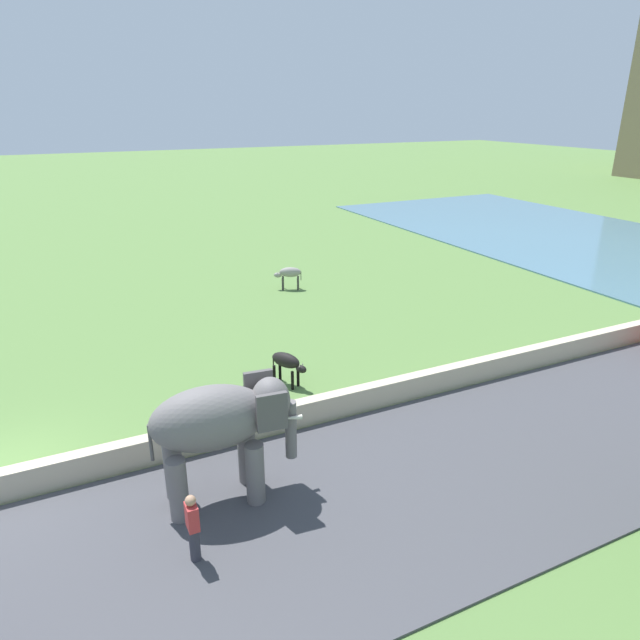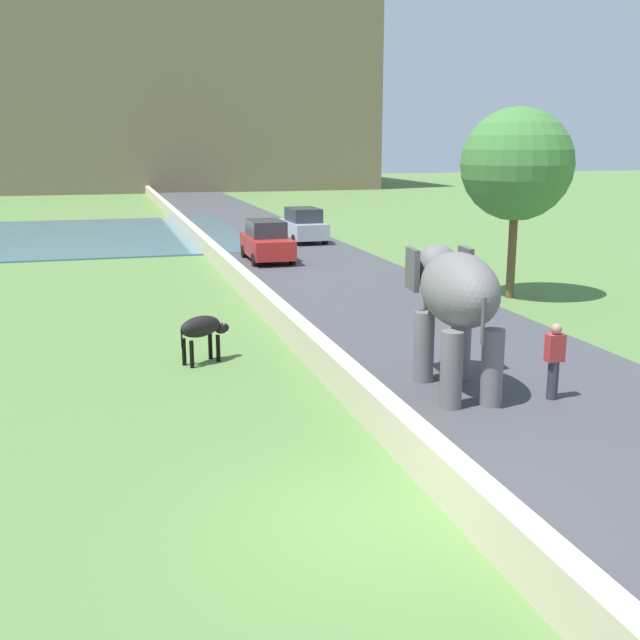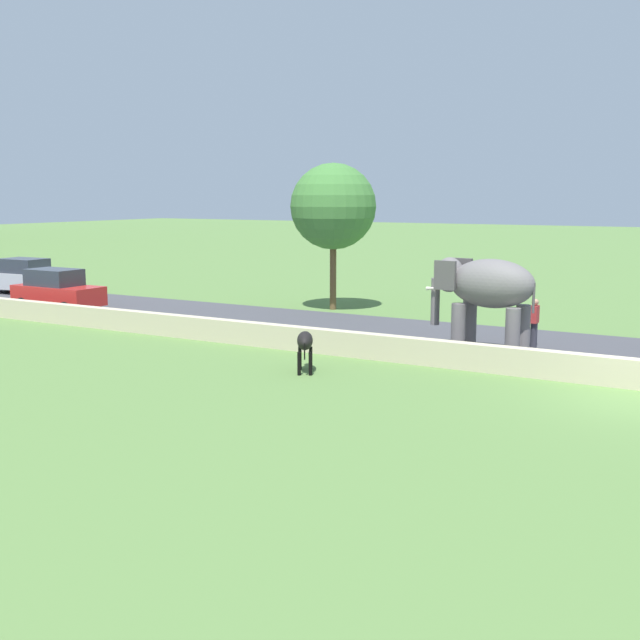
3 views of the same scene
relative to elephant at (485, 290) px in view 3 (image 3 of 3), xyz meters
The scene contains 9 objects.
ground_plane 6.36m from the elephant, 124.89° to the right, with size 220.00×220.00×0.00m, color #567A3D.
road_surface 15.27m from the elephant, 84.11° to the left, with size 7.00×120.00×0.06m, color #424247.
barrier_wall 13.35m from the elephant, 99.76° to the left, with size 0.40×110.00×0.77m, color beige.
elephant is the anchor object (origin of this frame).
person_beside_elephant 2.34m from the elephant, 34.13° to the right, with size 0.36×0.22×1.63m.
car_silver 24.80m from the elephant, 82.74° to the left, with size 1.91×4.06×1.80m.
car_red 18.66m from the elephant, 90.07° to the left, with size 1.82×4.01×1.80m.
cow_black 6.08m from the elephant, 142.88° to the left, with size 1.37×0.97×1.15m.
tree_near 10.93m from the elephant, 54.34° to the left, with size 3.66×3.66×6.25m.
Camera 3 is at (-19.64, -2.28, 4.90)m, focal length 43.64 mm.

